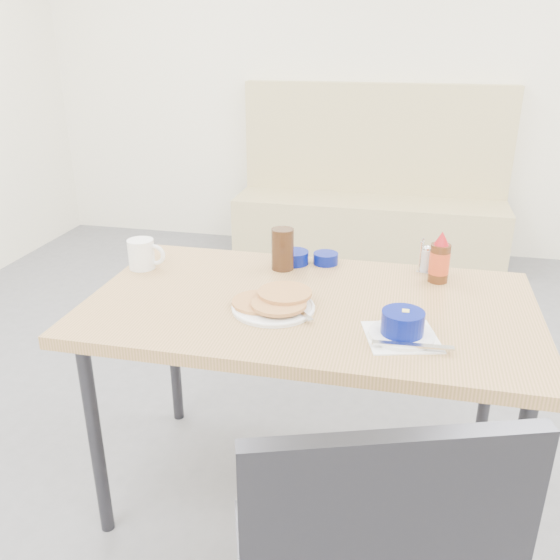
% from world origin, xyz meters
% --- Properties ---
extents(ground, '(6.00, 6.00, 0.00)m').
position_xyz_m(ground, '(0.00, 0.00, 0.00)').
color(ground, slate).
rests_on(ground, ground).
extents(wall_back, '(5.00, 0.06, 2.80)m').
position_xyz_m(wall_back, '(0.00, 2.97, 1.40)').
color(wall_back, white).
rests_on(wall_back, ground).
extents(booth_bench, '(1.90, 0.56, 1.22)m').
position_xyz_m(booth_bench, '(0.00, 2.78, 0.35)').
color(booth_bench, tan).
rests_on(booth_bench, ground).
extents(dining_table, '(1.40, 0.80, 0.76)m').
position_xyz_m(dining_table, '(0.00, 0.25, 0.70)').
color(dining_table, tan).
rests_on(dining_table, ground).
extents(pancake_plate, '(0.27, 0.26, 0.05)m').
position_xyz_m(pancake_plate, '(-0.10, 0.17, 0.78)').
color(pancake_plate, white).
rests_on(pancake_plate, dining_table).
extents(coffee_mug, '(0.14, 0.09, 0.11)m').
position_xyz_m(coffee_mug, '(-0.64, 0.40, 0.81)').
color(coffee_mug, white).
rests_on(coffee_mug, dining_table).
extents(grits_setting, '(0.26, 0.24, 0.08)m').
position_xyz_m(grits_setting, '(0.29, 0.07, 0.79)').
color(grits_setting, white).
rests_on(grits_setting, dining_table).
extents(creamer_bowl, '(0.10, 0.10, 0.05)m').
position_xyz_m(creamer_bowl, '(-0.12, 0.57, 0.78)').
color(creamer_bowl, '#040F69').
rests_on(creamer_bowl, dining_table).
extents(butter_bowl, '(0.09, 0.09, 0.04)m').
position_xyz_m(butter_bowl, '(-0.00, 0.59, 0.78)').
color(butter_bowl, '#040F69').
rests_on(butter_bowl, dining_table).
extents(amber_tumbler, '(0.08, 0.08, 0.15)m').
position_xyz_m(amber_tumbler, '(-0.15, 0.51, 0.83)').
color(amber_tumbler, '#331E10').
rests_on(amber_tumbler, dining_table).
extents(condiment_caddy, '(0.10, 0.07, 0.12)m').
position_xyz_m(condiment_caddy, '(0.38, 0.59, 0.80)').
color(condiment_caddy, silver).
rests_on(condiment_caddy, dining_table).
extents(syrup_bottle, '(0.07, 0.07, 0.18)m').
position_xyz_m(syrup_bottle, '(0.40, 0.51, 0.84)').
color(syrup_bottle, '#47230F').
rests_on(syrup_bottle, dining_table).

